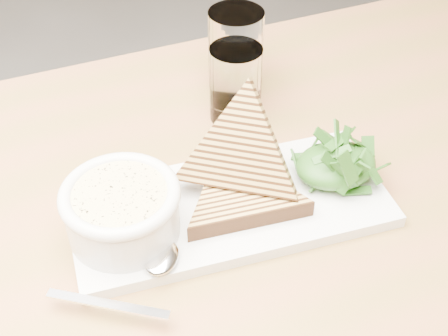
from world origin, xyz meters
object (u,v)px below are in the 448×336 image
object	(u,v)px
platter	(230,207)
glass_near	(236,84)
soup_bowl	(123,215)
glass_far	(236,51)
table_top	(230,271)

from	to	relation	value
platter	glass_near	distance (m)	0.19
platter	glass_near	bearing A→B (deg)	68.29
platter	soup_bowl	world-z (taller)	soup_bowl
glass_near	glass_far	world-z (taller)	glass_far
platter	soup_bowl	size ratio (longest dim) A/B	3.00
glass_far	table_top	bearing A→B (deg)	-110.76
platter	glass_near	xyz separation A→B (m)	(0.07, 0.17, 0.05)
glass_near	platter	bearing A→B (deg)	-111.71
soup_bowl	glass_near	size ratio (longest dim) A/B	1.14
table_top	glass_far	world-z (taller)	glass_far
glass_near	glass_far	xyz separation A→B (m)	(0.02, 0.07, 0.01)
glass_near	glass_far	distance (m)	0.07
table_top	glass_far	bearing A→B (deg)	69.24
platter	glass_far	bearing A→B (deg)	68.83
table_top	glass_near	bearing A→B (deg)	68.97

